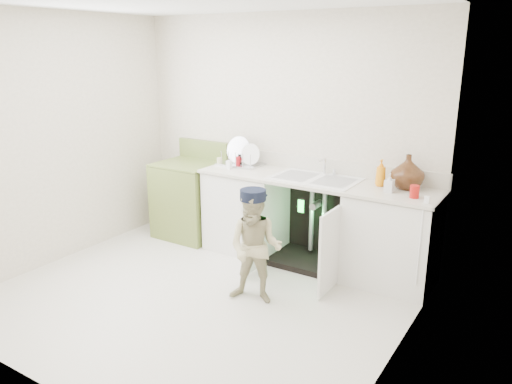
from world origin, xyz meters
TOP-DOWN VIEW (x-y plane):
  - ground at (0.00, 0.00)m, footprint 3.50×3.50m
  - room_shell at (0.00, 0.00)m, footprint 6.00×5.50m
  - counter_run at (0.57, 1.21)m, footprint 2.44×1.02m
  - avocado_stove at (-1.03, 1.18)m, footprint 0.70×0.65m
  - repair_worker at (0.47, 0.23)m, footprint 0.56×0.88m

SIDE VIEW (x-z plane):
  - ground at x=0.00m, z-range 0.00..0.00m
  - avocado_stove at x=-1.03m, z-range -0.09..1.00m
  - counter_run at x=0.57m, z-range -0.14..1.08m
  - repair_worker at x=0.47m, z-range 0.00..1.01m
  - room_shell at x=0.00m, z-range 0.62..1.88m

